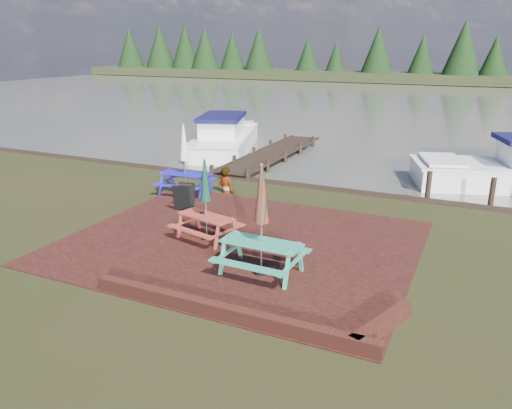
{
  "coord_description": "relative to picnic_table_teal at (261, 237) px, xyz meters",
  "views": [
    {
      "loc": [
        5.59,
        -10.0,
        5.04
      ],
      "look_at": [
        0.29,
        1.38,
        1.0
      ],
      "focal_mm": 35.0,
      "sensor_mm": 36.0,
      "label": 1
    }
  ],
  "objects": [
    {
      "name": "picnic_table_teal",
      "position": [
        0.0,
        0.0,
        0.0
      ],
      "size": [
        1.9,
        1.7,
        2.57
      ],
      "rotation": [
        0.0,
        0.0,
        -0.03
      ],
      "color": "teal",
      "rests_on": "ground"
    },
    {
      "name": "far_treeline",
      "position": [
        -1.28,
        66.46,
        2.38
      ],
      "size": [
        120.0,
        10.0,
        8.1
      ],
      "color": "black",
      "rests_on": "ground"
    },
    {
      "name": "boat_jetty",
      "position": [
        -7.78,
        12.65,
        -0.46
      ],
      "size": [
        4.68,
        7.76,
        2.13
      ],
      "rotation": [
        0.0,
        0.0,
        0.32
      ],
      "color": "white",
      "rests_on": "ground"
    },
    {
      "name": "chalkboard",
      "position": [
        -4.09,
        3.12,
        -0.45
      ],
      "size": [
        0.57,
        0.62,
        0.87
      ],
      "rotation": [
        0.0,
        0.0,
        0.21
      ],
      "color": "black",
      "rests_on": "ground"
    },
    {
      "name": "jetty",
      "position": [
        -4.78,
        11.74,
        -0.79
      ],
      "size": [
        1.76,
        9.08,
        1.0
      ],
      "color": "black",
      "rests_on": "ground"
    },
    {
      "name": "person",
      "position": [
        -3.83,
        5.44,
        0.02
      ],
      "size": [
        0.77,
        0.61,
        1.84
      ],
      "primitive_type": "imported",
      "rotation": [
        0.0,
        0.0,
        2.87
      ],
      "color": "gray",
      "rests_on": "ground"
    },
    {
      "name": "water",
      "position": [
        -1.28,
        37.46,
        -0.9
      ],
      "size": [
        120.0,
        60.0,
        0.02
      ],
      "primitive_type": "cube",
      "color": "#49463F",
      "rests_on": "ground"
    },
    {
      "name": "brick_wall",
      "position": [
        0.86,
        -1.95,
        -0.75
      ],
      "size": [
        6.21,
        1.79,
        0.3
      ],
      "color": "#4C1E16",
      "rests_on": "ground"
    },
    {
      "name": "picnic_table_blue",
      "position": [
        -5.08,
        4.76,
        -0.04
      ],
      "size": [
        1.91,
        1.74,
        2.45
      ],
      "rotation": [
        0.0,
        0.0,
        0.1
      ],
      "color": "#2018B5",
      "rests_on": "ground"
    },
    {
      "name": "ground",
      "position": [
        -1.28,
        0.46,
        -0.9
      ],
      "size": [
        120.0,
        120.0,
        0.0
      ],
      "primitive_type": "plane",
      "color": "black",
      "rests_on": "ground"
    },
    {
      "name": "picnic_table_red",
      "position": [
        -2.22,
        1.32,
        -0.12
      ],
      "size": [
        1.9,
        1.77,
        2.22
      ],
      "rotation": [
        0.0,
        0.0,
        -0.25
      ],
      "color": "#A93C2B",
      "rests_on": "ground"
    },
    {
      "name": "paving",
      "position": [
        -1.28,
        1.46,
        -0.89
      ],
      "size": [
        9.0,
        7.5,
        0.02
      ],
      "primitive_type": "cube",
      "color": "#351410",
      "rests_on": "ground"
    }
  ]
}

